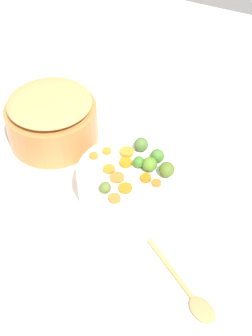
% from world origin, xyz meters
% --- Properties ---
extents(tabletop, '(2.40, 2.40, 0.02)m').
position_xyz_m(tabletop, '(0.00, 0.00, 0.01)').
color(tabletop, white).
rests_on(tabletop, ground).
extents(serving_bowl_carrots, '(0.27, 0.27, 0.09)m').
position_xyz_m(serving_bowl_carrots, '(0.02, 0.01, 0.07)').
color(serving_bowl_carrots, white).
rests_on(serving_bowl_carrots, tabletop).
extents(metal_pot, '(0.28, 0.28, 0.13)m').
position_xyz_m(metal_pot, '(0.13, 0.31, 0.08)').
color(metal_pot, '#C98144').
rests_on(metal_pot, tabletop).
extents(stuffing_mound, '(0.25, 0.25, 0.04)m').
position_xyz_m(stuffing_mound, '(0.13, 0.31, 0.16)').
color(stuffing_mound, tan).
rests_on(stuffing_mound, metal_pot).
extents(carrot_slice_0, '(0.04, 0.04, 0.01)m').
position_xyz_m(carrot_slice_0, '(-0.08, -0.01, 0.12)').
color(carrot_slice_0, orange).
rests_on(carrot_slice_0, serving_bowl_carrots).
extents(carrot_slice_1, '(0.03, 0.03, 0.01)m').
position_xyz_m(carrot_slice_1, '(0.04, 0.02, 0.12)').
color(carrot_slice_1, orange).
rests_on(carrot_slice_1, serving_bowl_carrots).
extents(carrot_slice_2, '(0.05, 0.05, 0.01)m').
position_xyz_m(carrot_slice_2, '(-0.02, 0.02, 0.12)').
color(carrot_slice_2, orange).
rests_on(carrot_slice_2, serving_bowl_carrots).
extents(carrot_slice_3, '(0.03, 0.03, 0.01)m').
position_xyz_m(carrot_slice_3, '(0.03, 0.11, 0.12)').
color(carrot_slice_3, orange).
rests_on(carrot_slice_3, serving_bowl_carrots).
extents(carrot_slice_4, '(0.05, 0.05, 0.01)m').
position_xyz_m(carrot_slice_4, '(-0.00, 0.05, 0.12)').
color(carrot_slice_4, orange).
rests_on(carrot_slice_4, serving_bowl_carrots).
extents(carrot_slice_5, '(0.04, 0.04, 0.01)m').
position_xyz_m(carrot_slice_5, '(-0.04, -0.02, 0.12)').
color(carrot_slice_5, orange).
rests_on(carrot_slice_5, serving_bowl_carrots).
extents(carrot_slice_6, '(0.05, 0.05, 0.01)m').
position_xyz_m(carrot_slice_6, '(0.08, 0.03, 0.12)').
color(carrot_slice_6, orange).
rests_on(carrot_slice_6, serving_bowl_carrots).
extents(carrot_slice_7, '(0.03, 0.03, 0.01)m').
position_xyz_m(carrot_slice_7, '(0.01, -0.05, 0.12)').
color(carrot_slice_7, orange).
rests_on(carrot_slice_7, serving_bowl_carrots).
extents(carrot_slice_8, '(0.03, 0.03, 0.01)m').
position_xyz_m(carrot_slice_8, '(0.01, -0.09, 0.12)').
color(carrot_slice_8, orange).
rests_on(carrot_slice_8, serving_bowl_carrots).
extents(carrot_slice_9, '(0.03, 0.03, 0.01)m').
position_xyz_m(carrot_slice_9, '(0.06, 0.09, 0.12)').
color(carrot_slice_9, orange).
rests_on(carrot_slice_9, serving_bowl_carrots).
extents(brussels_sprout_0, '(0.04, 0.04, 0.04)m').
position_xyz_m(brussels_sprout_0, '(0.05, -0.05, 0.13)').
color(brussels_sprout_0, '#578828').
rests_on(brussels_sprout_0, serving_bowl_carrots).
extents(brussels_sprout_1, '(0.04, 0.04, 0.04)m').
position_xyz_m(brussels_sprout_1, '(0.05, -0.10, 0.14)').
color(brussels_sprout_1, '#556F25').
rests_on(brussels_sprout_1, serving_bowl_carrots).
extents(brussels_sprout_2, '(0.03, 0.03, 0.03)m').
position_xyz_m(brussels_sprout_2, '(-0.07, 0.02, 0.13)').
color(brussels_sprout_2, olive).
rests_on(brussels_sprout_2, serving_bowl_carrots).
extents(brussels_sprout_3, '(0.03, 0.03, 0.03)m').
position_xyz_m(brussels_sprout_3, '(0.05, -0.02, 0.13)').
color(brussels_sprout_3, '#437C2A').
rests_on(brussels_sprout_3, serving_bowl_carrots).
extents(brussels_sprout_4, '(0.04, 0.04, 0.04)m').
position_xyz_m(brussels_sprout_4, '(0.11, 0.01, 0.13)').
color(brussels_sprout_4, '#507834').
rests_on(brussels_sprout_4, serving_bowl_carrots).
extents(brussels_sprout_5, '(0.04, 0.04, 0.04)m').
position_xyz_m(brussels_sprout_5, '(0.09, -0.05, 0.13)').
color(brussels_sprout_5, '#477D2B').
rests_on(brussels_sprout_5, serving_bowl_carrots).
extents(wooden_spoon, '(0.17, 0.24, 0.01)m').
position_xyz_m(wooden_spoon, '(-0.20, -0.27, 0.03)').
color(wooden_spoon, tan).
rests_on(wooden_spoon, tabletop).
extents(casserole_dish, '(0.25, 0.25, 0.10)m').
position_xyz_m(casserole_dish, '(-0.23, 0.24, 0.07)').
color(casserole_dish, white).
rests_on(casserole_dish, tabletop).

